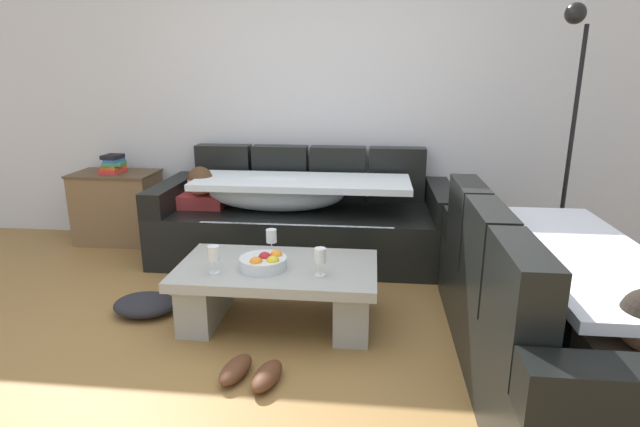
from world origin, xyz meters
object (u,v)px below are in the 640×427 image
(wine_glass_near_right, at_px, (320,257))
(side_cabinet, at_px, (118,207))
(coffee_table, at_px, (278,287))
(crumpled_garment, at_px, (145,305))
(couch_along_wall, at_px, (299,219))
(wine_glass_far_back, at_px, (271,237))
(book_stack_on_cabinet, at_px, (113,164))
(fruit_bowl, at_px, (264,262))
(couch_near_window, at_px, (556,316))
(pair_of_shoes, at_px, (251,373))
(floor_lamp, at_px, (568,128))
(wine_glass_near_left, at_px, (214,254))

(wine_glass_near_right, distance_m, side_cabinet, 2.52)
(coffee_table, relative_size, crumpled_garment, 3.00)
(couch_along_wall, height_order, wine_glass_far_back, couch_along_wall)
(wine_glass_far_back, xyz_separation_m, book_stack_on_cabinet, (-1.65, 1.21, 0.22))
(couch_along_wall, relative_size, wine_glass_near_right, 14.42)
(fruit_bowl, bearing_deg, wine_glass_near_right, -11.27)
(couch_near_window, relative_size, pair_of_shoes, 5.88)
(couch_near_window, bearing_deg, side_cabinet, 60.68)
(fruit_bowl, distance_m, side_cabinet, 2.21)
(couch_near_window, bearing_deg, book_stack_on_cabinet, 60.67)
(floor_lamp, bearing_deg, crumpled_garment, -160.68)
(wine_glass_near_right, height_order, crumpled_garment, wine_glass_near_right)
(pair_of_shoes, bearing_deg, side_cabinet, 130.17)
(couch_near_window, height_order, wine_glass_near_right, couch_near_window)
(fruit_bowl, xyz_separation_m, side_cabinet, (-1.66, 1.46, -0.10))
(wine_glass_far_back, bearing_deg, floor_lamp, 22.49)
(floor_lamp, bearing_deg, side_cabinet, 174.14)
(wine_glass_near_right, distance_m, pair_of_shoes, 0.73)
(couch_along_wall, distance_m, floor_lamp, 2.13)
(couch_near_window, xyz_separation_m, book_stack_on_cabinet, (-3.21, 1.81, 0.38))
(book_stack_on_cabinet, height_order, floor_lamp, floor_lamp)
(wine_glass_near_right, distance_m, book_stack_on_cabinet, 2.52)
(wine_glass_far_back, xyz_separation_m, pair_of_shoes, (0.05, -0.81, -0.45))
(side_cabinet, distance_m, crumpled_garment, 1.63)
(wine_glass_far_back, distance_m, book_stack_on_cabinet, 2.06)
(crumpled_garment, bearing_deg, book_stack_on_cabinet, 121.81)
(wine_glass_far_back, bearing_deg, book_stack_on_cabinet, 143.85)
(wine_glass_near_left, distance_m, floor_lamp, 2.64)
(couch_along_wall, xyz_separation_m, floor_lamp, (1.98, -0.15, 0.79))
(couch_along_wall, bearing_deg, wine_glass_near_left, -102.85)
(wine_glass_near_left, xyz_separation_m, floor_lamp, (2.28, 1.17, 0.62))
(couch_near_window, distance_m, pair_of_shoes, 1.56)
(side_cabinet, bearing_deg, wine_glass_near_right, -37.32)
(fruit_bowl, bearing_deg, coffee_table, 43.80)
(fruit_bowl, relative_size, floor_lamp, 0.14)
(couch_near_window, relative_size, coffee_table, 1.70)
(wine_glass_near_right, bearing_deg, couch_along_wall, 103.45)
(couch_along_wall, relative_size, floor_lamp, 1.23)
(side_cabinet, height_order, pair_of_shoes, side_cabinet)
(wine_glass_far_back, relative_size, side_cabinet, 0.23)
(couch_along_wall, height_order, wine_glass_near_left, couch_along_wall)
(side_cabinet, bearing_deg, pair_of_shoes, -49.83)
(wine_glass_far_back, distance_m, floor_lamp, 2.26)
(wine_glass_near_right, relative_size, floor_lamp, 0.09)
(fruit_bowl, xyz_separation_m, pair_of_shoes, (0.04, -0.56, -0.38))
(floor_lamp, height_order, pair_of_shoes, floor_lamp)
(couch_along_wall, relative_size, wine_glass_near_left, 14.42)
(couch_along_wall, bearing_deg, couch_near_window, -46.01)
(side_cabinet, xyz_separation_m, book_stack_on_cabinet, (0.00, -0.00, 0.39))
(fruit_bowl, distance_m, book_stack_on_cabinet, 2.23)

